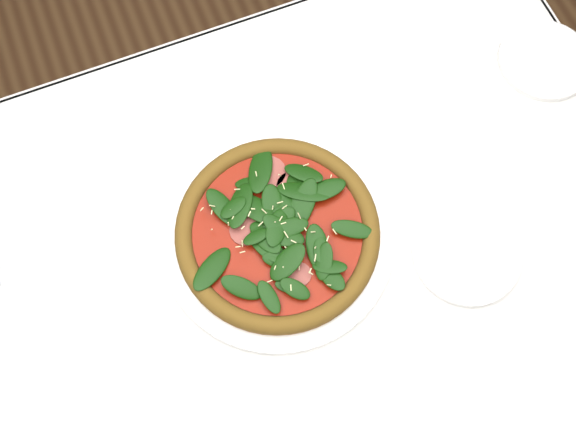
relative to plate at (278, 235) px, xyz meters
name	(u,v)px	position (x,y,z in m)	size (l,w,h in m)	color
ground	(275,340)	(-0.03, -0.02, -0.76)	(6.00, 6.00, 0.00)	brown
dining_table	(267,276)	(-0.03, -0.02, -0.11)	(1.21, 0.81, 0.75)	silver
plate	(278,235)	(0.00, 0.00, 0.00)	(0.34, 0.34, 0.01)	white
pizza	(277,231)	(0.00, 0.00, 0.02)	(0.36, 0.36, 0.04)	#A06526
saucer_near	(467,253)	(0.24, -0.13, 0.00)	(0.16, 0.16, 0.01)	white
saucer_far	(545,60)	(0.51, 0.12, 0.00)	(0.15, 0.15, 0.01)	white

